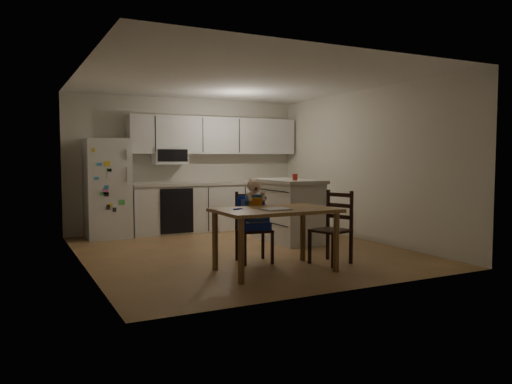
{
  "coord_description": "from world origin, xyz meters",
  "views": [
    {
      "loc": [
        -3.11,
        -6.63,
        1.39
      ],
      "look_at": [
        -0.16,
        -0.77,
        0.93
      ],
      "focal_mm": 35.0,
      "sensor_mm": 36.0,
      "label": 1
    }
  ],
  "objects": [
    {
      "name": "kitchen_run",
      "position": [
        0.5,
        2.24,
        0.88
      ],
      "size": [
        3.37,
        0.62,
        2.15
      ],
      "color": "silver",
      "rests_on": "ground"
    },
    {
      "name": "kitchen_island",
      "position": [
        1.03,
        0.45,
        0.52
      ],
      "size": [
        0.73,
        1.38,
        1.02
      ],
      "color": "silver",
      "rests_on": "ground"
    },
    {
      "name": "napkin",
      "position": [
        -0.25,
        -1.48,
        0.77
      ],
      "size": [
        0.32,
        0.27,
        0.01
      ],
      "primitive_type": "cube",
      "color": "#AAAAAE",
      "rests_on": "dining_table"
    },
    {
      "name": "room",
      "position": [
        0.0,
        0.48,
        1.25
      ],
      "size": [
        4.52,
        5.01,
        2.51
      ],
      "color": "olive",
      "rests_on": "ground"
    },
    {
      "name": "chair_booster",
      "position": [
        -0.19,
        -0.76,
        0.66
      ],
      "size": [
        0.47,
        0.47,
        1.09
      ],
      "rotation": [
        0.0,
        0.0,
        -0.15
      ],
      "color": "black",
      "rests_on": "ground"
    },
    {
      "name": "dining_table",
      "position": [
        -0.2,
        -1.37,
        0.66
      ],
      "size": [
        1.43,
        0.92,
        0.77
      ],
      "color": "brown",
      "rests_on": "ground"
    },
    {
      "name": "red_cup",
      "position": [
        0.99,
        0.14,
        1.07
      ],
      "size": [
        0.08,
        0.08,
        0.1
      ],
      "primitive_type": "cylinder",
      "color": "red",
      "rests_on": "kitchen_island"
    },
    {
      "name": "chair_side",
      "position": [
        0.74,
        -1.3,
        0.54
      ],
      "size": [
        0.53,
        0.53,
        0.95
      ],
      "rotation": [
        0.0,
        0.0,
        -1.27
      ],
      "color": "black",
      "rests_on": "ground"
    },
    {
      "name": "refrigerator",
      "position": [
        -1.55,
        2.15,
        0.85
      ],
      "size": [
        0.72,
        0.7,
        1.7
      ],
      "primitive_type": "cube",
      "color": "silver",
      "rests_on": "ground"
    },
    {
      "name": "toddler_spoon",
      "position": [
        -0.66,
        -1.27,
        0.77
      ],
      "size": [
        0.12,
        0.06,
        0.02
      ],
      "primitive_type": "cylinder",
      "rotation": [
        0.0,
        1.57,
        0.35
      ],
      "color": "#142DC9",
      "rests_on": "dining_table"
    }
  ]
}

